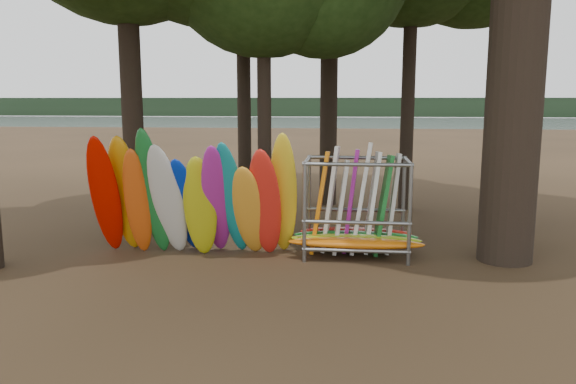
# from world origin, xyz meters

# --- Properties ---
(ground) EXTENTS (120.00, 120.00, 0.00)m
(ground) POSITION_xyz_m (0.00, 0.00, 0.00)
(ground) COLOR #47331E
(ground) RESTS_ON ground
(lake) EXTENTS (160.00, 160.00, 0.00)m
(lake) POSITION_xyz_m (0.00, 60.00, 0.00)
(lake) COLOR gray
(lake) RESTS_ON ground
(far_shore) EXTENTS (160.00, 4.00, 4.00)m
(far_shore) POSITION_xyz_m (0.00, 110.00, 2.00)
(far_shore) COLOR black
(far_shore) RESTS_ON ground
(kayak_row) EXTENTS (4.96, 2.07, 3.18)m
(kayak_row) POSITION_xyz_m (-2.78, 0.34, 1.35)
(kayak_row) COLOR #C10C00
(kayak_row) RESTS_ON ground
(storage_rack) EXTENTS (3.15, 1.61, 2.70)m
(storage_rack) POSITION_xyz_m (0.98, 0.95, 1.06)
(storage_rack) COLOR slate
(storage_rack) RESTS_ON ground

